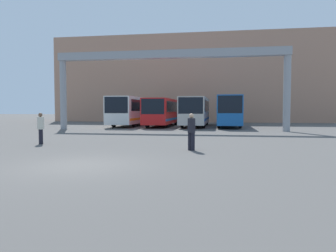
{
  "coord_description": "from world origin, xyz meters",
  "views": [
    {
      "loc": [
        4.74,
        -10.35,
        1.92
      ],
      "look_at": [
        -0.32,
        20.07,
        0.3
      ],
      "focal_mm": 35.0,
      "sensor_mm": 36.0,
      "label": 1
    }
  ],
  "objects": [
    {
      "name": "bus_slot_3",
      "position": [
        5.42,
        25.5,
        1.86
      ],
      "size": [
        2.44,
        10.89,
        3.24
      ],
      "color": "#1959A5",
      "rests_on": "ground"
    },
    {
      "name": "bus_slot_2",
      "position": [
        1.81,
        25.66,
        1.79
      ],
      "size": [
        2.55,
        11.22,
        3.11
      ],
      "color": "beige",
      "rests_on": "ground"
    },
    {
      "name": "bus_slot_1",
      "position": [
        -1.81,
        25.35,
        1.72
      ],
      "size": [
        2.47,
        10.6,
        2.99
      ],
      "color": "red",
      "rests_on": "ground"
    },
    {
      "name": "overhead_gantry",
      "position": [
        0.0,
        18.54,
        5.75
      ],
      "size": [
        20.77,
        0.8,
        7.1
      ],
      "color": "gray",
      "rests_on": "ground"
    },
    {
      "name": "pedestrian_mid_right",
      "position": [
        3.34,
        4.65,
        0.91
      ],
      "size": [
        0.36,
        0.36,
        1.71
      ],
      "rotation": [
        0.0,
        0.0,
        2.63
      ],
      "color": "black",
      "rests_on": "ground"
    },
    {
      "name": "ground_plane",
      "position": [
        0.0,
        0.0,
        0.0
      ],
      "size": [
        200.0,
        200.0,
        0.0
      ],
      "primitive_type": "plane",
      "color": "#514F4C"
    },
    {
      "name": "pedestrian_far_center",
      "position": [
        -4.99,
        5.99,
        0.9
      ],
      "size": [
        0.35,
        0.35,
        1.7
      ],
      "rotation": [
        0.0,
        0.0,
        2.33
      ],
      "color": "black",
      "rests_on": "ground"
    },
    {
      "name": "bus_slot_0",
      "position": [
        -5.42,
        25.88,
        1.84
      ],
      "size": [
        2.59,
        11.66,
        3.19
      ],
      "color": "silver",
      "rests_on": "ground"
    },
    {
      "name": "building_backdrop",
      "position": [
        0.0,
        42.45,
        6.38
      ],
      "size": [
        41.43,
        12.0,
        12.76
      ],
      "color": "tan",
      "rests_on": "ground"
    }
  ]
}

